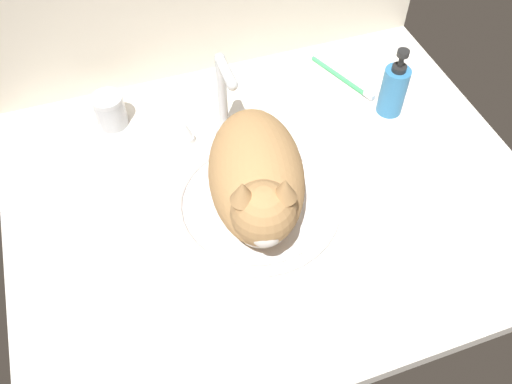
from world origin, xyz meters
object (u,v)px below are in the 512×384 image
faucet (224,106)px  cat (257,181)px  metal_jar (110,111)px  sink_basin (256,202)px  toothbrush (343,79)px  soap_pump_bottle (394,90)px

faucet → cat: (-0.53, -22.04, 1.82)cm
metal_jar → sink_basin: bearing=-54.7°
sink_basin → faucet: faucet is taller
cat → toothbrush: 44.48cm
metal_jar → soap_pump_bottle: (58.42, -15.88, 2.26)cm
sink_basin → metal_jar: metal_jar is taller
metal_jar → toothbrush: bearing=-3.8°
sink_basin → metal_jar: size_ratio=4.36×
faucet → soap_pump_bottle: size_ratio=1.27×
toothbrush → faucet: bearing=-166.0°
soap_pump_bottle → toothbrush: (-5.27, 12.39, -5.41)cm
metal_jar → soap_pump_bottle: size_ratio=0.47×
sink_basin → soap_pump_bottle: bearing=22.7°
faucet → toothbrush: faucet is taller
metal_jar → soap_pump_bottle: soap_pump_bottle is taller
cat → metal_jar: size_ratio=5.09×
faucet → toothbrush: size_ratio=1.10×
toothbrush → cat: bearing=-136.7°
faucet → cat: bearing=-91.4°
cat → soap_pump_bottle: 41.01cm
metal_jar → cat: bearing=-57.1°
cat → soap_pump_bottle: cat is taller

